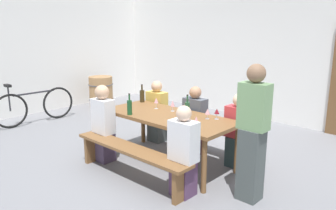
{
  "coord_description": "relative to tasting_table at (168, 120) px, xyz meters",
  "views": [
    {
      "loc": [
        3.19,
        -3.47,
        2.03
      ],
      "look_at": [
        0.0,
        0.0,
        0.9
      ],
      "focal_mm": 35.66,
      "sensor_mm": 36.0,
      "label": 1
    }
  ],
  "objects": [
    {
      "name": "seated_guest_far_1",
      "position": [
        0.04,
        0.59,
        -0.16
      ],
      "size": [
        0.37,
        0.24,
        1.1
      ],
      "rotation": [
        0.0,
        0.0,
        -1.57
      ],
      "color": "#482836",
      "rests_on": "ground"
    },
    {
      "name": "wine_barrel",
      "position": [
        -3.64,
        1.46,
        -0.28
      ],
      "size": [
        0.62,
        0.62,
        0.78
      ],
      "color": "#9E7247",
      "rests_on": "ground"
    },
    {
      "name": "seated_guest_near_0",
      "position": [
        -0.77,
        -0.59,
        -0.1
      ],
      "size": [
        0.35,
        0.24,
        1.18
      ],
      "rotation": [
        0.0,
        0.0,
        1.57
      ],
      "color": "#483850",
      "rests_on": "ground"
    },
    {
      "name": "seated_guest_near_1",
      "position": [
        0.8,
        -0.59,
        -0.14
      ],
      "size": [
        0.35,
        0.24,
        1.13
      ],
      "rotation": [
        0.0,
        0.0,
        1.57
      ],
      "color": "#523656",
      "rests_on": "ground"
    },
    {
      "name": "wine_glass_2",
      "position": [
        -0.39,
        0.15,
        0.2
      ],
      "size": [
        0.07,
        0.07,
        0.18
      ],
      "color": "silver",
      "rests_on": "tasting_table"
    },
    {
      "name": "wine_glass_4",
      "position": [
        0.55,
        0.22,
        0.18
      ],
      "size": [
        0.07,
        0.07,
        0.15
      ],
      "color": "silver",
      "rests_on": "tasting_table"
    },
    {
      "name": "parked_bicycle_0",
      "position": [
        -3.51,
        -0.35,
        -0.31
      ],
      "size": [
        0.2,
        1.74,
        0.9
      ],
      "rotation": [
        0.0,
        0.0,
        1.55
      ],
      "color": "black",
      "rests_on": "ground"
    },
    {
      "name": "wine_bottle_0",
      "position": [
        -0.9,
        0.33,
        0.18
      ],
      "size": [
        0.08,
        0.08,
        0.31
      ],
      "color": "#332814",
      "rests_on": "tasting_table"
    },
    {
      "name": "wine_glass_1",
      "position": [
        0.76,
        -0.31,
        0.21
      ],
      "size": [
        0.07,
        0.07,
        0.18
      ],
      "color": "silver",
      "rests_on": "tasting_table"
    },
    {
      "name": "back_wall",
      "position": [
        0.0,
        3.29,
        0.92
      ],
      "size": [
        14.0,
        0.2,
        3.2
      ],
      "primitive_type": "cube",
      "color": "white",
      "rests_on": "ground"
    },
    {
      "name": "bench_near",
      "position": [
        0.0,
        -0.74,
        -0.32
      ],
      "size": [
        1.96,
        0.3,
        0.45
      ],
      "color": "brown",
      "rests_on": "ground"
    },
    {
      "name": "wine_glass_0",
      "position": [
        0.66,
        0.29,
        0.18
      ],
      "size": [
        0.07,
        0.07,
        0.15
      ],
      "color": "silver",
      "rests_on": "tasting_table"
    },
    {
      "name": "seated_guest_far_2",
      "position": [
        0.83,
        0.59,
        -0.16
      ],
      "size": [
        0.37,
        0.24,
        1.1
      ],
      "rotation": [
        0.0,
        0.0,
        -1.57
      ],
      "color": "#2B3E3F",
      "rests_on": "ground"
    },
    {
      "name": "seated_guest_far_0",
      "position": [
        -0.81,
        0.59,
        -0.16
      ],
      "size": [
        0.36,
        0.24,
        1.09
      ],
      "rotation": [
        0.0,
        0.0,
        -1.57
      ],
      "color": "#475050",
      "rests_on": "ground"
    },
    {
      "name": "ground_plane",
      "position": [
        0.0,
        0.0,
        -0.68
      ],
      "size": [
        24.0,
        24.0,
        0.0
      ],
      "primitive_type": "plane",
      "color": "slate"
    },
    {
      "name": "wine_glass_3",
      "position": [
        -0.1,
        0.21,
        0.19
      ],
      "size": [
        0.07,
        0.07,
        0.17
      ],
      "color": "silver",
      "rests_on": "tasting_table"
    },
    {
      "name": "standing_host",
      "position": [
        1.44,
        -0.13,
        0.12
      ],
      "size": [
        0.34,
        0.24,
        1.62
      ],
      "rotation": [
        0.0,
        0.0,
        3.14
      ],
      "color": "#454C4B",
      "rests_on": "ground"
    },
    {
      "name": "wine_bottle_1",
      "position": [
        -0.43,
        -0.37,
        0.19
      ],
      "size": [
        0.07,
        0.07,
        0.32
      ],
      "color": "#194723",
      "rests_on": "tasting_table"
    },
    {
      "name": "side_wall",
      "position": [
        -4.39,
        0.0,
        0.92
      ],
      "size": [
        0.2,
        6.97,
        3.2
      ],
      "primitive_type": "cube",
      "color": "white",
      "rests_on": "ground"
    },
    {
      "name": "bench_far",
      "position": [
        0.0,
        0.74,
        -0.32
      ],
      "size": [
        1.96,
        0.3,
        0.45
      ],
      "color": "brown",
      "rests_on": "ground"
    },
    {
      "name": "tasting_table",
      "position": [
        0.0,
        0.0,
        0.0
      ],
      "size": [
        2.06,
        0.89,
        0.75
      ],
      "color": "brown",
      "rests_on": "ground"
    },
    {
      "name": "wine_bottle_2",
      "position": [
        0.3,
        0.07,
        0.2
      ],
      "size": [
        0.07,
        0.07,
        0.34
      ],
      "color": "#234C2D",
      "rests_on": "tasting_table"
    }
  ]
}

